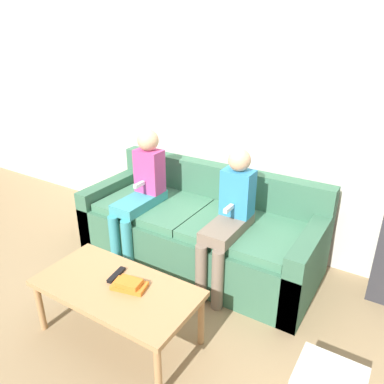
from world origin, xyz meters
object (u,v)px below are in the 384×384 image
(coffee_table, at_px, (117,291))
(person_left, at_px, (141,189))
(tv_remote, at_px, (116,275))
(couch, at_px, (200,231))
(person_right, at_px, (229,216))

(coffee_table, xyz_separation_m, person_left, (-0.51, 0.90, 0.28))
(tv_remote, bearing_deg, person_left, 108.86)
(couch, relative_size, coffee_table, 1.92)
(person_right, relative_size, tv_remote, 6.47)
(couch, bearing_deg, person_right, -27.96)
(coffee_table, xyz_separation_m, tv_remote, (-0.07, 0.08, 0.05))
(person_right, bearing_deg, coffee_table, -111.78)
(coffee_table, distance_m, person_left, 1.07)
(couch, bearing_deg, coffee_table, -89.10)
(person_left, height_order, tv_remote, person_left)
(person_left, relative_size, person_right, 1.03)
(coffee_table, height_order, person_left, person_left)
(couch, distance_m, coffee_table, 1.10)
(coffee_table, distance_m, tv_remote, 0.12)
(coffee_table, relative_size, person_left, 0.94)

